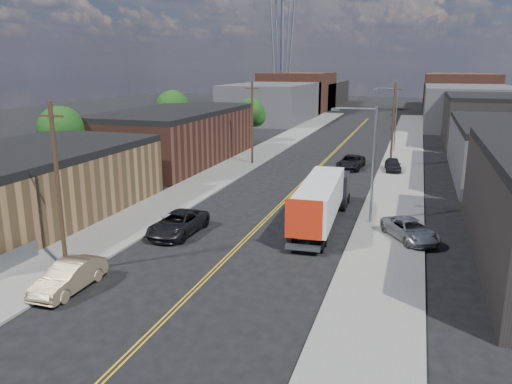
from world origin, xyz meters
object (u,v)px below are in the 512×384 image
Objects in this scene: car_left_c at (178,223)px; car_right_lot_a at (410,230)px; semi_truck at (323,197)px; car_left_b at (69,277)px; car_ahead_truck at (351,162)px; car_right_lot_c at (393,164)px.

car_left_c is 16.39m from car_right_lot_a.
car_left_b is (-10.90, -15.96, -1.30)m from semi_truck.
car_right_lot_a is (17.40, 13.82, 0.06)m from car_left_b.
car_ahead_truck is at bearing 76.18° from car_right_lot_a.
car_left_b is 0.86× the size of car_ahead_truck.
semi_truck reaches higher than car_left_b.
car_left_b is at bearing -127.18° from semi_truck.
car_left_b is 39.37m from car_ahead_truck.
car_right_lot_a is at bearing -91.48° from car_right_lot_c.
car_right_lot_a is 0.90× the size of car_ahead_truck.
car_left_c reaches higher than car_right_lot_a.
car_right_lot_a is at bearing -68.98° from car_ahead_truck.
car_right_lot_c is (4.10, 21.62, -1.23)m from semi_truck.
car_ahead_truck reaches higher than car_right_lot_a.
semi_truck reaches higher than car_ahead_truck.
semi_truck is at bearing -83.72° from car_ahead_truck.
car_left_c is at bearing 82.17° from car_left_b.
car_right_lot_a is 1.20× the size of car_right_lot_c.
semi_truck is at bearing 131.39° from car_right_lot_a.
semi_truck is 2.79× the size of car_right_lot_a.
car_left_b is 1.14× the size of car_right_lot_c.
car_right_lot_a is at bearing 38.41° from car_left_b.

